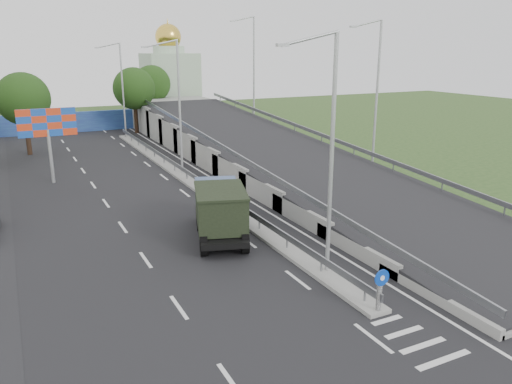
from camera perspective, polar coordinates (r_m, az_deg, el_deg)
ground at (r=18.36m, az=18.29°, el=-16.24°), size 160.00×160.00×0.00m
road_surface at (r=33.22m, az=-10.53°, el=-0.98°), size 26.00×90.00×0.04m
median at (r=37.73m, az=-7.88°, el=1.34°), size 1.00×44.00×0.20m
overpass_ramp at (r=40.29m, az=2.20°, el=4.83°), size 10.00×50.00×3.50m
median_guardrail at (r=37.57m, az=-7.92°, el=2.30°), size 0.09×44.00×0.71m
sign_bollard at (r=19.22m, az=13.98°, el=-10.81°), size 0.64×0.23×1.67m
lamp_post_near at (r=20.65m, az=8.26°, el=5.39°), size 2.74×0.18×10.08m
lamp_post_mid at (r=38.64m, az=-9.02°, el=10.25°), size 2.74×0.18×10.08m
lamp_post_far at (r=57.96m, az=-15.21°, el=11.76°), size 2.74×0.18×10.08m
blue_wall at (r=63.66m, az=-19.66°, el=7.54°), size 30.00×0.50×2.40m
church at (r=73.98m, az=-9.78°, el=12.49°), size 7.00×7.00×13.80m
billboard at (r=39.12m, az=-22.74°, el=6.89°), size 4.00×0.24×5.50m
tree_left_mid at (r=50.88m, az=-25.07°, el=9.60°), size 4.80×4.80×7.60m
tree_median_far at (r=60.36m, az=-13.77°, el=11.40°), size 4.80×4.80×7.60m
tree_ramp_far at (r=68.10m, az=-11.80°, el=11.99°), size 4.80×4.80×7.60m
dump_truck at (r=26.14m, az=-4.20°, el=-1.87°), size 4.10×6.75×2.80m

